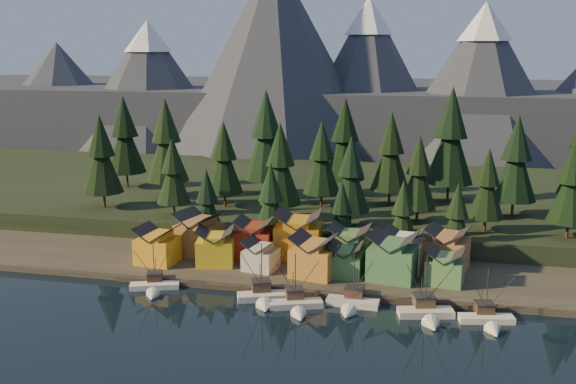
% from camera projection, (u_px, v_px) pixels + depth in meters
% --- Properties ---
extents(ground, '(500.00, 500.00, 0.00)m').
position_uv_depth(ground, '(282.00, 326.00, 114.54)').
color(ground, black).
rests_on(ground, ground).
extents(shore_strip, '(400.00, 50.00, 1.50)m').
position_uv_depth(shore_strip, '(320.00, 254.00, 152.49)').
color(shore_strip, '#322F25').
rests_on(shore_strip, ground).
extents(hillside, '(420.00, 100.00, 6.00)m').
position_uv_depth(hillside, '(347.00, 198.00, 199.64)').
color(hillside, black).
rests_on(hillside, ground).
extents(dock, '(80.00, 4.00, 1.00)m').
position_uv_depth(dock, '(301.00, 290.00, 130.15)').
color(dock, '#40382E').
rests_on(dock, ground).
extents(mountain_ridge, '(560.00, 190.00, 90.00)m').
position_uv_depth(mountain_ridge, '(372.00, 96.00, 313.28)').
color(mountain_ridge, '#424655').
rests_on(mountain_ridge, ground).
extents(boat_0, '(10.69, 11.09, 10.78)m').
position_uv_depth(boat_0, '(154.00, 281.00, 131.20)').
color(boat_0, white).
rests_on(boat_0, ground).
extents(boat_2, '(10.53, 11.16, 12.65)m').
position_uv_depth(boat_2, '(263.00, 290.00, 125.19)').
color(boat_2, beige).
rests_on(boat_2, ground).
extents(boat_3, '(11.00, 11.45, 11.77)m').
position_uv_depth(boat_3, '(297.00, 299.00, 121.51)').
color(boat_3, beige).
rests_on(boat_3, ground).
extents(boat_4, '(10.51, 11.33, 12.25)m').
position_uv_depth(boat_4, '(352.00, 296.00, 122.29)').
color(boat_4, beige).
rests_on(boat_4, ground).
extents(boat_5, '(10.98, 11.59, 12.91)m').
position_uv_depth(boat_5, '(427.00, 306.00, 117.34)').
color(boat_5, beige).
rests_on(boat_5, ground).
extents(boat_6, '(10.46, 11.07, 11.14)m').
position_uv_depth(boat_6, '(488.00, 314.00, 114.93)').
color(boat_6, white).
rests_on(boat_6, ground).
extents(house_front_0, '(9.13, 8.72, 8.38)m').
position_uv_depth(house_front_0, '(157.00, 244.00, 143.08)').
color(house_front_0, gold).
rests_on(house_front_0, shore_strip).
extents(house_front_1, '(9.41, 9.16, 8.34)m').
position_uv_depth(house_front_1, '(216.00, 245.00, 142.12)').
color(house_front_1, gold).
rests_on(house_front_1, shore_strip).
extents(house_front_2, '(7.79, 7.83, 6.56)m').
position_uv_depth(house_front_2, '(261.00, 254.00, 139.01)').
color(house_front_2, beige).
rests_on(house_front_2, shore_strip).
extents(house_front_3, '(10.10, 9.76, 8.94)m').
position_uv_depth(house_front_3, '(314.00, 254.00, 134.81)').
color(house_front_3, '#C27F32').
rests_on(house_front_3, shore_strip).
extents(house_front_4, '(7.12, 7.65, 7.05)m').
position_uv_depth(house_front_4, '(346.00, 259.00, 135.28)').
color(house_front_4, '#4A8146').
rests_on(house_front_4, shore_strip).
extents(house_front_5, '(10.68, 9.98, 9.87)m').
position_uv_depth(house_front_5, '(393.00, 255.00, 132.62)').
color(house_front_5, '#417845').
rests_on(house_front_5, shore_strip).
extents(house_front_6, '(8.34, 8.00, 7.34)m').
position_uv_depth(house_front_6, '(445.00, 265.00, 130.56)').
color(house_front_6, '#508548').
rests_on(house_front_6, shore_strip).
extents(house_back_0, '(11.20, 10.93, 10.08)m').
position_uv_depth(house_back_0, '(199.00, 232.00, 149.25)').
color(house_back_0, olive).
rests_on(house_back_0, shore_strip).
extents(house_back_1, '(8.48, 8.58, 9.26)m').
position_uv_depth(house_back_1, '(254.00, 237.00, 146.51)').
color(house_back_1, maroon).
rests_on(house_back_1, shore_strip).
extents(house_back_2, '(10.77, 9.97, 10.91)m').
position_uv_depth(house_back_2, '(298.00, 233.00, 146.67)').
color(house_back_2, orange).
rests_on(house_back_2, shore_strip).
extents(house_back_3, '(9.20, 8.28, 8.96)m').
position_uv_depth(house_back_3, '(350.00, 244.00, 141.98)').
color(house_back_3, '#517E44').
rests_on(house_back_3, shore_strip).
extents(house_back_4, '(9.39, 9.11, 9.07)m').
position_uv_depth(house_back_4, '(403.00, 248.00, 138.74)').
color(house_back_4, white).
rests_on(house_back_4, shore_strip).
extents(house_back_5, '(10.38, 10.45, 9.55)m').
position_uv_depth(house_back_5, '(447.00, 248.00, 138.42)').
color(house_back_5, '#A96C3C').
rests_on(house_back_5, shore_strip).
extents(tree_hill_0, '(10.95, 10.95, 25.51)m').
position_uv_depth(tree_hill_0, '(102.00, 157.00, 172.81)').
color(tree_hill_0, '#332319').
rests_on(tree_hill_0, hillside).
extents(tree_hill_1, '(12.42, 12.42, 28.93)m').
position_uv_depth(tree_hill_1, '(167.00, 143.00, 185.12)').
color(tree_hill_1, '#332319').
rests_on(tree_hill_1, hillside).
extents(tree_hill_2, '(8.73, 8.73, 20.35)m').
position_uv_depth(tree_hill_2, '(173.00, 173.00, 164.98)').
color(tree_hill_2, '#332319').
rests_on(tree_hill_2, hillside).
extents(tree_hill_3, '(10.12, 10.12, 23.57)m').
position_uv_depth(tree_hill_3, '(224.00, 160.00, 173.92)').
color(tree_hill_3, '#332319').
rests_on(tree_hill_3, hillside).
extents(tree_hill_4, '(13.43, 13.43, 31.29)m').
position_uv_depth(tree_hill_4, '(266.00, 138.00, 185.61)').
color(tree_hill_4, '#332319').
rests_on(tree_hill_4, hillside).
extents(tree_hill_5, '(10.68, 10.68, 24.89)m').
position_uv_depth(tree_hill_5, '(280.00, 167.00, 160.44)').
color(tree_hill_5, '#332319').
rests_on(tree_hill_5, hillside).
extents(tree_hill_6, '(10.29, 10.29, 23.98)m').
position_uv_depth(tree_hill_6, '(322.00, 160.00, 173.16)').
color(tree_hill_6, '#332319').
rests_on(tree_hill_6, hillside).
extents(tree_hill_7, '(9.60, 9.60, 22.35)m').
position_uv_depth(tree_hill_7, '(351.00, 177.00, 155.04)').
color(tree_hill_7, '#332319').
rests_on(tree_hill_7, hillside).
extents(tree_hill_8, '(11.15, 11.15, 25.97)m').
position_uv_depth(tree_hill_8, '(391.00, 154.00, 175.79)').
color(tree_hill_8, '#332319').
rests_on(tree_hill_8, hillside).
extents(tree_hill_9, '(9.42, 9.42, 21.94)m').
position_uv_depth(tree_hill_9, '(419.00, 175.00, 158.39)').
color(tree_hill_9, '#332319').
rests_on(tree_hill_9, hillside).
extents(tree_hill_10, '(13.95, 13.95, 32.50)m').
position_uv_depth(tree_hill_10, '(451.00, 139.00, 179.26)').
color(tree_hill_10, '#332319').
rests_on(tree_hill_10, hillside).
extents(tree_hill_11, '(8.62, 8.62, 20.08)m').
position_uv_depth(tree_hill_11, '(487.00, 186.00, 150.47)').
color(tree_hill_11, '#332319').
rests_on(tree_hill_11, hillside).
extents(tree_hill_12, '(11.35, 11.35, 26.44)m').
position_uv_depth(tree_hill_12, '(516.00, 161.00, 163.27)').
color(tree_hill_12, '#332319').
rests_on(tree_hill_12, hillside).
extents(tree_hill_13, '(9.90, 9.90, 23.07)m').
position_uv_depth(tree_hill_13, '(572.00, 184.00, 144.41)').
color(tree_hill_13, '#332319').
rests_on(tree_hill_13, hillside).
extents(tree_hill_15, '(12.37, 12.37, 28.80)m').
position_uv_depth(tree_hill_15, '(345.00, 142.00, 187.94)').
color(tree_hill_15, '#332319').
rests_on(tree_hill_15, hillside).
extents(tree_hill_16, '(12.25, 12.25, 28.53)m').
position_uv_depth(tree_hill_16, '(125.00, 138.00, 198.50)').
color(tree_hill_16, '#332319').
rests_on(tree_hill_16, hillside).
extents(tree_shore_0, '(8.04, 8.04, 18.73)m').
position_uv_depth(tree_shore_0, '(207.00, 203.00, 156.00)').
color(tree_shore_0, '#332319').
rests_on(tree_shore_0, shore_strip).
extents(tree_shore_1, '(8.98, 8.98, 20.92)m').
position_uv_depth(tree_shore_1, '(271.00, 202.00, 152.37)').
color(tree_shore_1, '#332319').
rests_on(tree_shore_1, shore_strip).
extents(tree_shore_2, '(7.39, 7.39, 17.21)m').
position_uv_depth(tree_shore_2, '(342.00, 214.00, 149.22)').
color(tree_shore_2, '#332319').
rests_on(tree_shore_2, shore_strip).
extents(tree_shore_3, '(7.82, 7.82, 18.22)m').
position_uv_depth(tree_shore_3, '(403.00, 215.00, 146.15)').
color(tree_shore_3, '#332319').
rests_on(tree_shore_3, shore_strip).
extents(tree_shore_4, '(7.76, 7.76, 18.09)m').
position_uv_depth(tree_shore_4, '(457.00, 218.00, 143.64)').
color(tree_shore_4, '#332319').
rests_on(tree_shore_4, shore_strip).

